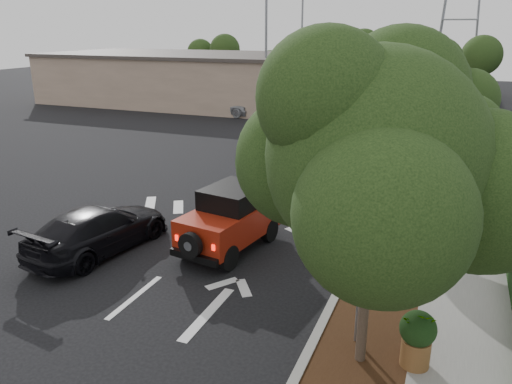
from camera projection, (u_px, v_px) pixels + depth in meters
The scene contains 19 objects.
ground at pixel (135, 297), 12.23m from camera, with size 120.00×120.00×0.00m, color black.
curb at pixel (392, 181), 21.13m from camera, with size 0.20×70.00×0.15m, color #9E9B93.
planting_strip at pixel (417, 184), 20.78m from camera, with size 1.80×70.00×0.12m, color black.
sidewalk at pixel (466, 190), 20.11m from camera, with size 2.00×70.00×0.12m, color gray.
hedge at pixel (505, 185), 19.51m from camera, with size 0.80×70.00×0.80m, color black.
commercial_building at pixel (181, 78), 43.69m from camera, with size 22.00×12.00×4.00m, color gray.
transmission_tower at pixel (451, 90), 52.35m from camera, with size 7.00×4.00×28.00m, color slate, non-canonical shape.
street_tree_near at pixel (359, 364), 9.80m from camera, with size 3.80×3.80×5.92m, color black, non-canonical shape.
street_tree_mid at pixel (401, 234), 15.96m from camera, with size 3.20×3.20×5.32m, color black, non-canonical shape.
street_tree_far at pixel (419, 179), 21.68m from camera, with size 3.40×3.40×5.62m, color black, non-canonical shape.
light_pole_a at pixel (266, 115), 37.42m from camera, with size 2.00×0.22×9.00m, color slate, non-canonical shape.
light_pole_b at pixel (300, 95), 48.34m from camera, with size 2.00×0.22×9.00m, color slate, non-canonical shape.
red_jeep at pixel (233, 218), 14.71m from camera, with size 2.11×3.79×1.87m.
silver_suv_ahead at pixel (349, 179), 19.36m from camera, with size 2.30×4.99×1.39m, color #B2B3BA.
black_suv_oncoming at pixel (99, 229), 14.58m from camera, with size 1.89×4.64×1.35m, color black.
silver_sedan_oncoming at pixel (274, 134), 27.18m from camera, with size 1.59×4.56×1.50m, color #B4B6BC.
parked_suv at pixel (225, 104), 37.36m from camera, with size 1.96×4.87×1.66m, color #999BA0.
speed_hump_sign at pixel (360, 278), 9.86m from camera, with size 1.06×0.15×2.26m.
terracotta_planter at pixel (418, 333), 9.37m from camera, with size 0.69×0.69×1.21m.
Camera 1 is at (6.79, -8.90, 6.30)m, focal length 35.00 mm.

